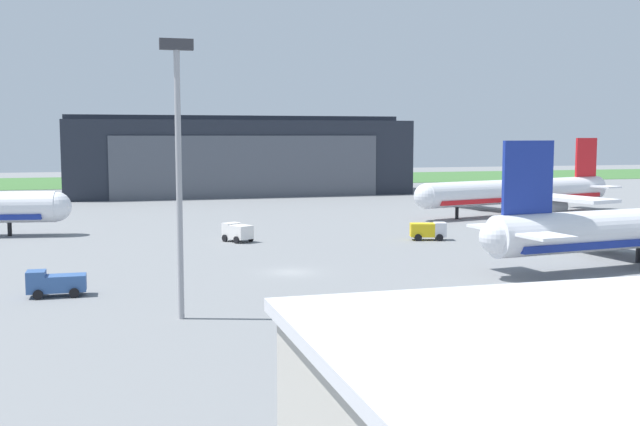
{
  "coord_description": "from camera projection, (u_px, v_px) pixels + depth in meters",
  "views": [
    {
      "loc": [
        -17.19,
        -71.71,
        13.52
      ],
      "look_at": [
        7.68,
        16.52,
        4.04
      ],
      "focal_mm": 42.48,
      "sensor_mm": 36.0,
      "label": 1
    }
  ],
  "objects": [
    {
      "name": "ground_plane",
      "position": [
        291.0,
        272.0,
        74.68
      ],
      "size": [
        440.0,
        440.0,
        0.0
      ],
      "primitive_type": "plane",
      "color": "slate"
    },
    {
      "name": "grass_field_strip",
      "position": [
        168.0,
        181.0,
        222.44
      ],
      "size": [
        440.0,
        56.0,
        0.08
      ],
      "primitive_type": "cube",
      "color": "#3E6E35",
      "rests_on": "ground_plane"
    },
    {
      "name": "maintenance_hangar",
      "position": [
        237.0,
        157.0,
        175.38
      ],
      "size": [
        76.2,
        28.59,
        17.92
      ],
      "color": "#232833",
      "rests_on": "ground_plane"
    },
    {
      "name": "airliner_far_right",
      "position": [
        518.0,
        192.0,
        128.41
      ],
      "size": [
        41.74,
        35.91,
        12.98
      ],
      "color": "silver",
      "rests_on": "ground_plane"
    },
    {
      "name": "ops_van",
      "position": [
        237.0,
        232.0,
        96.0
      ],
      "size": [
        3.83,
        4.43,
        2.32
      ],
      "color": "white",
      "rests_on": "ground_plane"
    },
    {
      "name": "baggage_tug",
      "position": [
        55.0,
        283.0,
        63.45
      ],
      "size": [
        4.78,
        2.33,
        2.24
      ],
      "color": "#335693",
      "rests_on": "ground_plane"
    },
    {
      "name": "stair_truck",
      "position": [
        428.0,
        230.0,
        97.52
      ],
      "size": [
        4.89,
        3.28,
        2.29
      ],
      "color": "silver",
      "rests_on": "ground_plane"
    },
    {
      "name": "apron_light_mast",
      "position": [
        179.0,
        158.0,
        54.66
      ],
      "size": [
        2.4,
        0.5,
        20.35
      ],
      "color": "#99999E",
      "rests_on": "ground_plane"
    }
  ]
}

